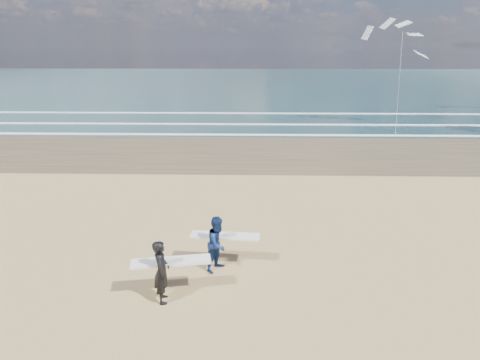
{
  "coord_description": "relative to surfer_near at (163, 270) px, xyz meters",
  "views": [
    {
      "loc": [
        2.81,
        -10.27,
        6.75
      ],
      "look_at": [
        2.37,
        6.0,
        1.61
      ],
      "focal_mm": 32.0,
      "sensor_mm": 36.0,
      "label": 1
    }
  ],
  "objects": [
    {
      "name": "foam_breakers",
      "position": [
        19.57,
        28.1,
        -0.87
      ],
      "size": [
        220.0,
        11.7,
        0.05
      ],
      "color": "white",
      "rests_on": "ground"
    },
    {
      "name": "ocean",
      "position": [
        19.57,
        72.0,
        -0.91
      ],
      "size": [
        220.0,
        100.0,
        0.02
      ],
      "primitive_type": "cube",
      "color": "#1A373A",
      "rests_on": "ground"
    },
    {
      "name": "surfer_near",
      "position": [
        0.0,
        0.0,
        0.0
      ],
      "size": [
        2.26,
        1.17,
        1.81
      ],
      "color": "black",
      "rests_on": "ground"
    },
    {
      "name": "kite_1",
      "position": [
        14.57,
        26.36,
        4.45
      ],
      "size": [
        5.92,
        4.75,
        9.6
      ],
      "color": "slate",
      "rests_on": "ground"
    },
    {
      "name": "surfer_far",
      "position": [
        1.39,
        1.78,
        -0.03
      ],
      "size": [
        2.24,
        1.25,
        1.77
      ],
      "color": "#0D204C",
      "rests_on": "ground"
    }
  ]
}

